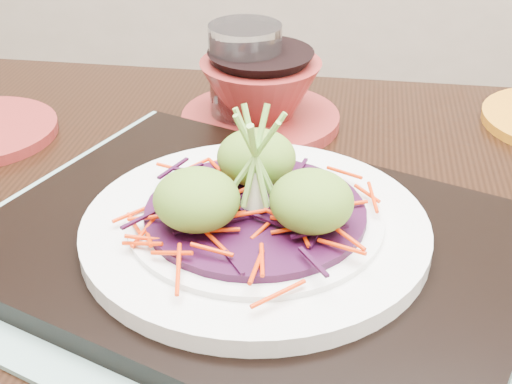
{
  "coord_description": "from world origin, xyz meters",
  "views": [
    {
      "loc": [
        -0.03,
        -0.61,
        1.09
      ],
      "look_at": [
        -0.04,
        -0.11,
        0.79
      ],
      "focal_mm": 50.0,
      "sensor_mm": 36.0,
      "label": 1
    }
  ],
  "objects_px": {
    "dining_table": "(295,332)",
    "water_glass": "(245,75)",
    "serving_tray": "(255,246)",
    "terracotta_bowl_set": "(261,97)",
    "white_plate": "(255,227)"
  },
  "relations": [
    {
      "from": "dining_table",
      "to": "terracotta_bowl_set",
      "type": "bearing_deg",
      "value": 105.98
    },
    {
      "from": "serving_tray",
      "to": "terracotta_bowl_set",
      "type": "bearing_deg",
      "value": 118.18
    },
    {
      "from": "water_glass",
      "to": "terracotta_bowl_set",
      "type": "xyz_separation_m",
      "value": [
        0.02,
        -0.01,
        -0.02
      ]
    },
    {
      "from": "serving_tray",
      "to": "dining_table",
      "type": "bearing_deg",
      "value": 58.94
    },
    {
      "from": "serving_tray",
      "to": "white_plate",
      "type": "relative_size",
      "value": 1.54
    },
    {
      "from": "dining_table",
      "to": "water_glass",
      "type": "distance_m",
      "value": 0.3
    },
    {
      "from": "white_plate",
      "to": "dining_table",
      "type": "bearing_deg",
      "value": 31.03
    },
    {
      "from": "serving_tray",
      "to": "terracotta_bowl_set",
      "type": "height_order",
      "value": "terracotta_bowl_set"
    },
    {
      "from": "serving_tray",
      "to": "water_glass",
      "type": "distance_m",
      "value": 0.27
    },
    {
      "from": "white_plate",
      "to": "water_glass",
      "type": "relative_size",
      "value": 2.44
    },
    {
      "from": "serving_tray",
      "to": "terracotta_bowl_set",
      "type": "xyz_separation_m",
      "value": [
        -0.0,
        0.26,
        0.02
      ]
    },
    {
      "from": "serving_tray",
      "to": "water_glass",
      "type": "xyz_separation_m",
      "value": [
        -0.02,
        0.27,
        0.04
      ]
    },
    {
      "from": "serving_tray",
      "to": "water_glass",
      "type": "height_order",
      "value": "water_glass"
    },
    {
      "from": "white_plate",
      "to": "water_glass",
      "type": "distance_m",
      "value": 0.27
    },
    {
      "from": "white_plate",
      "to": "water_glass",
      "type": "xyz_separation_m",
      "value": [
        -0.02,
        0.27,
        0.02
      ]
    }
  ]
}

